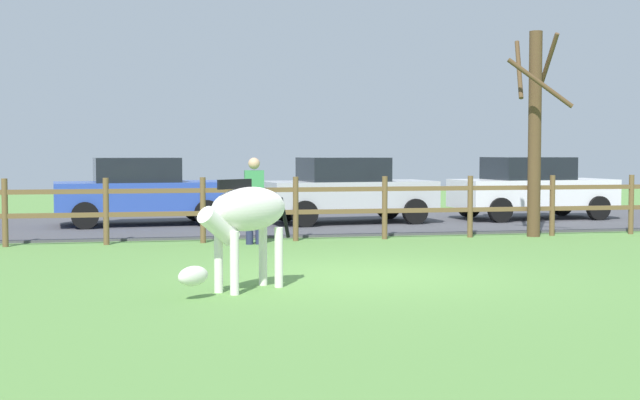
{
  "coord_description": "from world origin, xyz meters",
  "views": [
    {
      "loc": [
        -3.2,
        -12.18,
        1.76
      ],
      "look_at": [
        -0.52,
        0.81,
        1.03
      ],
      "focal_mm": 50.13,
      "sensor_mm": 36.0,
      "label": 1
    }
  ],
  "objects": [
    {
      "name": "ground_plane",
      "position": [
        0.0,
        0.0,
        0.0
      ],
      "size": [
        60.0,
        60.0,
        0.0
      ],
      "primitive_type": "plane",
      "color": "#5B8C42"
    },
    {
      "name": "parking_asphalt",
      "position": [
        0.0,
        9.3,
        0.03
      ],
      "size": [
        28.0,
        7.4,
        0.05
      ],
      "primitive_type": "cube",
      "color": "#47474C",
      "rests_on": "ground_plane"
    },
    {
      "name": "paddock_fence",
      "position": [
        -0.14,
        5.0,
        0.72
      ],
      "size": [
        21.82,
        0.11,
        1.26
      ],
      "color": "brown",
      "rests_on": "ground_plane"
    },
    {
      "name": "bare_tree",
      "position": [
        4.82,
        4.88,
        2.24
      ],
      "size": [
        1.28,
        1.29,
        4.21
      ],
      "color": "#513A23",
      "rests_on": "ground_plane"
    },
    {
      "name": "zebra",
      "position": [
        -1.87,
        -1.04,
        0.93
      ],
      "size": [
        1.61,
        1.38,
        1.41
      ],
      "color": "white",
      "rests_on": "ground_plane"
    },
    {
      "name": "parked_car_silver",
      "position": [
        1.73,
        8.5,
        0.84
      ],
      "size": [
        4.15,
        2.21,
        1.56
      ],
      "color": "#B7BABF",
      "rests_on": "parking_asphalt"
    },
    {
      "name": "parked_car_blue",
      "position": [
        -3.08,
        8.94,
        0.84
      ],
      "size": [
        4.14,
        2.17,
        1.56
      ],
      "color": "#2D4CAD",
      "rests_on": "parking_asphalt"
    },
    {
      "name": "parked_car_white",
      "position": [
        6.58,
        8.79,
        0.84
      ],
      "size": [
        4.12,
        2.14,
        1.56
      ],
      "color": "white",
      "rests_on": "parking_asphalt"
    },
    {
      "name": "visitor_near_fence",
      "position": [
        -1.02,
        4.53,
        0.91
      ],
      "size": [
        0.37,
        0.24,
        1.64
      ],
      "color": "#232847",
      "rests_on": "ground_plane"
    }
  ]
}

